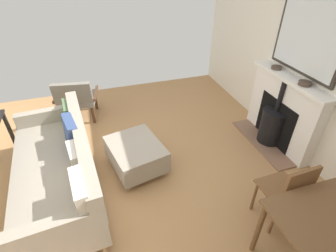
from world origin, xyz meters
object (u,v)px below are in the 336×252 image
(fireplace, at_px, (280,115))
(dining_table, at_px, (334,229))
(mantel_bowl_far, at_px, (305,83))
(ottoman, at_px, (136,154))
(armchair_accent, at_px, (76,97))
(sofa, at_px, (60,168))
(mantel_bowl_near, at_px, (277,67))
(dining_chair_near_fireplace, at_px, (289,190))

(fireplace, relative_size, dining_table, 1.44)
(mantel_bowl_far, xyz_separation_m, ottoman, (2.16, -0.31, -0.85))
(fireplace, distance_m, armchair_accent, 3.26)
(fireplace, distance_m, dining_table, 1.98)
(ottoman, relative_size, armchair_accent, 1.14)
(mantel_bowl_far, height_order, sofa, mantel_bowl_far)
(mantel_bowl_near, xyz_separation_m, mantel_bowl_far, (0.00, 0.56, 0.00))
(armchair_accent, height_order, dining_chair_near_fireplace, dining_chair_near_fireplace)
(fireplace, xyz_separation_m, mantel_bowl_far, (-0.01, 0.24, 0.63))
(mantel_bowl_far, xyz_separation_m, dining_table, (0.88, 1.53, -0.47))
(fireplace, bearing_deg, ottoman, -1.80)
(dining_chair_near_fireplace, bearing_deg, mantel_bowl_near, -119.29)
(mantel_bowl_near, bearing_deg, mantel_bowl_far, 90.00)
(sofa, distance_m, armchair_accent, 1.63)
(ottoman, bearing_deg, fireplace, 178.20)
(sofa, height_order, armchair_accent, sofa)
(mantel_bowl_far, height_order, dining_chair_near_fireplace, mantel_bowl_far)
(sofa, xyz_separation_m, armchair_accent, (-0.22, -1.61, 0.08))
(dining_chair_near_fireplace, bearing_deg, sofa, -28.57)
(fireplace, height_order, mantel_bowl_near, mantel_bowl_near)
(sofa, bearing_deg, mantel_bowl_near, -173.18)
(dining_table, bearing_deg, mantel_bowl_near, -113.00)
(mantel_bowl_near, height_order, ottoman, mantel_bowl_near)
(armchair_accent, bearing_deg, dining_chair_near_fireplace, 125.16)
(fireplace, xyz_separation_m, dining_table, (0.88, 1.76, 0.15))
(mantel_bowl_far, relative_size, ottoman, 0.18)
(mantel_bowl_far, height_order, dining_table, mantel_bowl_far)
(dining_table, bearing_deg, sofa, -37.89)
(mantel_bowl_near, bearing_deg, fireplace, 88.46)
(sofa, bearing_deg, ottoman, -172.74)
(ottoman, bearing_deg, mantel_bowl_near, -173.38)
(dining_table, distance_m, dining_chair_near_fireplace, 0.52)
(ottoman, height_order, dining_chair_near_fireplace, dining_chair_near_fireplace)
(fireplace, relative_size, dining_chair_near_fireplace, 1.58)
(dining_chair_near_fireplace, bearing_deg, ottoman, -45.80)
(armchair_accent, distance_m, dining_table, 3.88)
(dining_chair_near_fireplace, bearing_deg, armchair_accent, -54.84)
(fireplace, relative_size, mantel_bowl_near, 9.10)
(sofa, distance_m, ottoman, 0.94)
(fireplace, relative_size, mantel_bowl_far, 8.61)
(dining_chair_near_fireplace, bearing_deg, mantel_bowl_far, -131.03)
(sofa, height_order, dining_chair_near_fireplace, dining_chair_near_fireplace)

